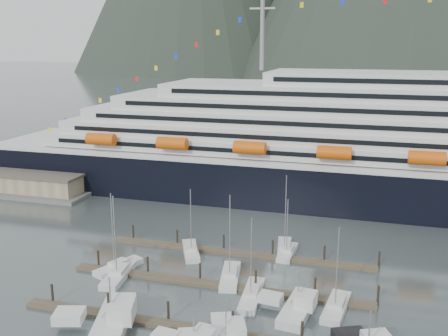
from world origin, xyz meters
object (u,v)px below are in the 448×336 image
(warehouse, at_px, (15,179))
(trawler_e, at_px, (297,307))
(cruise_ship, at_px, (435,156))
(sailboat_f, at_px, (287,253))
(sailboat_g, at_px, (284,249))
(sailboat_e, at_px, (191,251))
(sailboat_c, at_px, (230,277))
(sailboat_b, at_px, (119,274))
(trawler_a, at_px, (110,322))
(sailboat_a, at_px, (119,267))
(sailboat_d, at_px, (252,296))
(sailboat_h, at_px, (336,308))

(warehouse, xyz_separation_m, trawler_e, (80.24, -43.54, -1.37))
(cruise_ship, relative_size, sailboat_f, 19.24)
(cruise_ship, xyz_separation_m, sailboat_g, (-27.42, -34.95, -11.62))
(cruise_ship, distance_m, sailboat_e, 60.61)
(sailboat_e, bearing_deg, warehouse, 39.70)
(sailboat_e, height_order, trawler_e, sailboat_e)
(cruise_ship, distance_m, sailboat_c, 60.47)
(warehouse, distance_m, sailboat_g, 77.80)
(sailboat_b, height_order, sailboat_e, sailboat_b)
(sailboat_c, height_order, trawler_a, sailboat_c)
(sailboat_a, distance_m, trawler_a, 18.51)
(sailboat_e, bearing_deg, sailboat_d, -157.53)
(sailboat_b, distance_m, sailboat_g, 29.77)
(sailboat_c, height_order, sailboat_g, sailboat_g)
(cruise_ship, relative_size, sailboat_a, 15.15)
(sailboat_a, relative_size, sailboat_e, 1.10)
(sailboat_c, distance_m, sailboat_g, 15.26)
(sailboat_a, relative_size, trawler_e, 1.28)
(warehouse, xyz_separation_m, sailboat_d, (73.19, -41.15, -1.84))
(sailboat_g, bearing_deg, sailboat_b, 118.39)
(sailboat_b, bearing_deg, sailboat_a, 22.97)
(sailboat_c, xyz_separation_m, sailboat_d, (4.80, -5.20, -0.03))
(warehouse, relative_size, sailboat_a, 3.32)
(sailboat_a, height_order, sailboat_f, sailboat_a)
(cruise_ship, distance_m, trawler_a, 81.76)
(sailboat_b, relative_size, sailboat_e, 1.14)
(sailboat_g, height_order, sailboat_h, sailboat_g)
(sailboat_d, bearing_deg, warehouse, 56.19)
(sailboat_d, xyz_separation_m, sailboat_g, (1.41, 19.14, 0.01))
(warehouse, bearing_deg, cruise_ship, 7.23)
(sailboat_a, height_order, sailboat_b, sailboat_b)
(sailboat_h, bearing_deg, warehouse, 70.02)
(warehouse, xyz_separation_m, sailboat_f, (75.41, -23.57, -1.85))
(sailboat_a, bearing_deg, trawler_a, -132.38)
(cruise_ship, relative_size, sailboat_c, 14.22)
(sailboat_d, relative_size, trawler_a, 0.88)
(sailboat_a, bearing_deg, sailboat_b, -126.88)
(sailboat_c, xyz_separation_m, sailboat_g, (6.22, 13.94, -0.02))
(sailboat_a, distance_m, sailboat_e, 13.46)
(sailboat_h, relative_size, trawler_e, 1.22)
(sailboat_c, bearing_deg, warehouse, 51.13)
(cruise_ship, bearing_deg, sailboat_f, -126.09)
(sailboat_d, height_order, trawler_e, sailboat_d)
(sailboat_c, height_order, sailboat_e, sailboat_c)
(trawler_a, bearing_deg, sailboat_d, -66.40)
(sailboat_g, bearing_deg, sailboat_d, 166.46)
(sailboat_c, bearing_deg, trawler_a, 138.14)
(cruise_ship, height_order, sailboat_d, cruise_ship)
(sailboat_g, bearing_deg, sailboat_f, -162.02)
(sailboat_a, distance_m, sailboat_b, 2.82)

